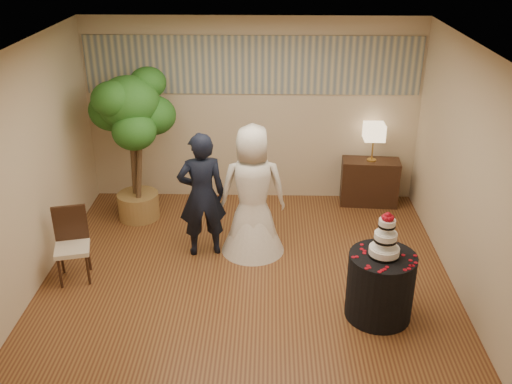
{
  "coord_description": "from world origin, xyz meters",
  "views": [
    {
      "loc": [
        0.25,
        -5.77,
        3.98
      ],
      "look_at": [
        0.1,
        0.4,
        1.05
      ],
      "focal_mm": 40.0,
      "sensor_mm": 36.0,
      "label": 1
    }
  ],
  "objects_px": {
    "console": "(369,182)",
    "ficus_tree": "(133,147)",
    "wedding_cake": "(386,234)",
    "table_lamp": "(373,142)",
    "groom": "(202,195)",
    "bride": "(253,191)",
    "side_chair": "(72,246)",
    "cake_table": "(380,286)"
  },
  "relations": [
    {
      "from": "side_chair",
      "to": "groom",
      "type": "bearing_deg",
      "value": 9.37
    },
    {
      "from": "cake_table",
      "to": "table_lamp",
      "type": "relative_size",
      "value": 1.33
    },
    {
      "from": "groom",
      "to": "bride",
      "type": "distance_m",
      "value": 0.65
    },
    {
      "from": "wedding_cake",
      "to": "table_lamp",
      "type": "relative_size",
      "value": 0.9
    },
    {
      "from": "cake_table",
      "to": "console",
      "type": "distance_m",
      "value": 2.83
    },
    {
      "from": "console",
      "to": "ficus_tree",
      "type": "xyz_separation_m",
      "value": [
        -3.47,
        -0.55,
        0.76
      ]
    },
    {
      "from": "bride",
      "to": "ficus_tree",
      "type": "height_order",
      "value": "ficus_tree"
    },
    {
      "from": "groom",
      "to": "wedding_cake",
      "type": "distance_m",
      "value": 2.46
    },
    {
      "from": "bride",
      "to": "ficus_tree",
      "type": "bearing_deg",
      "value": -31.01
    },
    {
      "from": "groom",
      "to": "table_lamp",
      "type": "xyz_separation_m",
      "value": [
        2.4,
        1.52,
        0.17
      ]
    },
    {
      "from": "groom",
      "to": "bride",
      "type": "bearing_deg",
      "value": 173.63
    },
    {
      "from": "wedding_cake",
      "to": "console",
      "type": "distance_m",
      "value": 2.91
    },
    {
      "from": "bride",
      "to": "ficus_tree",
      "type": "relative_size",
      "value": 0.78
    },
    {
      "from": "cake_table",
      "to": "wedding_cake",
      "type": "height_order",
      "value": "wedding_cake"
    },
    {
      "from": "cake_table",
      "to": "table_lamp",
      "type": "xyz_separation_m",
      "value": [
        0.32,
        2.81,
        0.62
      ]
    },
    {
      "from": "cake_table",
      "to": "console",
      "type": "xyz_separation_m",
      "value": [
        0.32,
        2.81,
        -0.03
      ]
    },
    {
      "from": "groom",
      "to": "table_lamp",
      "type": "bearing_deg",
      "value": -160.38
    },
    {
      "from": "table_lamp",
      "to": "side_chair",
      "type": "bearing_deg",
      "value": -150.78
    },
    {
      "from": "wedding_cake",
      "to": "side_chair",
      "type": "bearing_deg",
      "value": 170.07
    },
    {
      "from": "table_lamp",
      "to": "ficus_tree",
      "type": "xyz_separation_m",
      "value": [
        -3.47,
        -0.55,
        0.11
      ]
    },
    {
      "from": "bride",
      "to": "side_chair",
      "type": "height_order",
      "value": "bride"
    },
    {
      "from": "console",
      "to": "ficus_tree",
      "type": "distance_m",
      "value": 3.6
    },
    {
      "from": "groom",
      "to": "ficus_tree",
      "type": "height_order",
      "value": "ficus_tree"
    },
    {
      "from": "bride",
      "to": "side_chair",
      "type": "xyz_separation_m",
      "value": [
        -2.15,
        -0.74,
        -0.42
      ]
    },
    {
      "from": "console",
      "to": "cake_table",
      "type": "bearing_deg",
      "value": -92.38
    },
    {
      "from": "bride",
      "to": "cake_table",
      "type": "xyz_separation_m",
      "value": [
        1.43,
        -1.37,
        -0.49
      ]
    },
    {
      "from": "table_lamp",
      "to": "ficus_tree",
      "type": "bearing_deg",
      "value": -170.93
    },
    {
      "from": "console",
      "to": "bride",
      "type": "bearing_deg",
      "value": -136.4
    },
    {
      "from": "cake_table",
      "to": "console",
      "type": "bearing_deg",
      "value": 83.5
    },
    {
      "from": "console",
      "to": "groom",
      "type": "bearing_deg",
      "value": -143.58
    },
    {
      "from": "bride",
      "to": "table_lamp",
      "type": "relative_size",
      "value": 3.01
    },
    {
      "from": "side_chair",
      "to": "wedding_cake",
      "type": "bearing_deg",
      "value": -24.46
    },
    {
      "from": "groom",
      "to": "cake_table",
      "type": "xyz_separation_m",
      "value": [
        2.08,
        -1.3,
        -0.45
      ]
    },
    {
      "from": "wedding_cake",
      "to": "side_chair",
      "type": "xyz_separation_m",
      "value": [
        -3.59,
        0.63,
        -0.57
      ]
    },
    {
      "from": "bride",
      "to": "side_chair",
      "type": "distance_m",
      "value": 2.31
    },
    {
      "from": "cake_table",
      "to": "ficus_tree",
      "type": "height_order",
      "value": "ficus_tree"
    },
    {
      "from": "groom",
      "to": "ficus_tree",
      "type": "distance_m",
      "value": 1.47
    },
    {
      "from": "groom",
      "to": "side_chair",
      "type": "distance_m",
      "value": 1.69
    },
    {
      "from": "wedding_cake",
      "to": "table_lamp",
      "type": "xyz_separation_m",
      "value": [
        0.32,
        2.81,
        -0.02
      ]
    },
    {
      "from": "cake_table",
      "to": "table_lamp",
      "type": "height_order",
      "value": "table_lamp"
    },
    {
      "from": "console",
      "to": "table_lamp",
      "type": "bearing_deg",
      "value": 0.0
    },
    {
      "from": "ficus_tree",
      "to": "side_chair",
      "type": "xyz_separation_m",
      "value": [
        -0.44,
        -1.63,
        -0.67
      ]
    }
  ]
}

